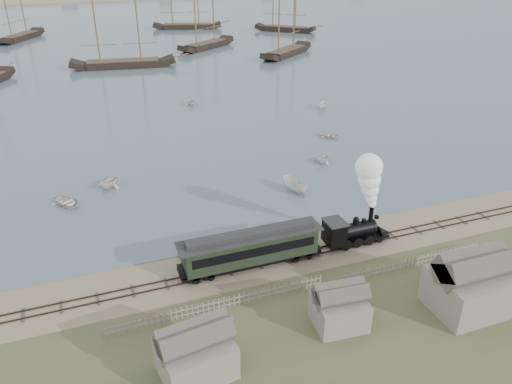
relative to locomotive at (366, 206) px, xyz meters
name	(u,v)px	position (x,y,z in m)	size (l,w,h in m)	color
ground	(262,251)	(-10.26, 2.00, -4.27)	(600.00, 600.00, 0.00)	gray
harbor_water	(104,21)	(-10.26, 172.00, -4.24)	(600.00, 336.00, 0.06)	#4C5E6C
rail_track	(269,262)	(-10.26, 0.00, -4.23)	(120.00, 1.80, 0.16)	#31231A
picket_fence_west	(220,310)	(-16.76, -5.00, -4.27)	(19.00, 0.10, 1.20)	gray
picket_fence_east	(413,267)	(2.24, -5.50, -4.27)	(15.00, 0.10, 1.20)	gray
shed_left	(197,373)	(-20.26, -11.00, -4.27)	(5.00, 4.00, 4.10)	gray
shed_mid	(338,324)	(-8.26, -10.00, -4.27)	(4.00, 3.50, 3.60)	gray
shed_right	(464,308)	(2.74, -12.00, -4.27)	(6.00, 5.00, 5.10)	gray
far_spit	(89,0)	(-10.26, 252.00, -4.27)	(500.00, 20.00, 1.80)	tan
locomotive	(366,206)	(0.00, 0.00, 0.00)	(7.43, 2.77, 9.26)	black
passenger_coach	(251,247)	(-12.15, 0.00, -2.16)	(13.79, 2.66, 3.35)	black
beached_dinghy	(200,254)	(-16.31, 3.05, -3.83)	(4.26, 3.04, 0.88)	silver
rowboat_0	(68,202)	(-28.11, 18.88, -3.81)	(3.88, 2.77, 0.80)	silver
rowboat_1	(108,181)	(-23.08, 22.04, -3.33)	(3.37, 2.91, 1.77)	silver
rowboat_2	(295,186)	(-1.75, 12.86, -3.41)	(4.15, 1.56, 1.60)	silver
rowboat_3	(330,135)	(11.24, 28.22, -3.87)	(3.31, 2.37, 0.69)	silver
rowboat_4	(323,158)	(5.60, 19.71, -3.48)	(2.79, 2.41, 1.47)	silver
rowboat_5	(322,105)	(17.04, 42.08, -3.61)	(3.11, 1.17, 1.20)	silver
rowboat_7	(191,101)	(-5.06, 52.62, -3.45)	(2.91, 2.51, 1.53)	silver
schooner_2	(119,24)	(-12.97, 88.90, 5.79)	(24.94, 5.76, 20.00)	black
schooner_3	(205,11)	(12.38, 104.91, 5.79)	(20.63, 4.76, 20.00)	black
schooner_4	(288,16)	(29.81, 87.75, 5.79)	(21.19, 4.89, 20.00)	black
schooner_5	(286,0)	(45.00, 123.92, 5.79)	(20.61, 4.76, 20.00)	black
schooner_7	(14,6)	(-38.06, 138.30, 5.79)	(20.90, 4.82, 20.00)	black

